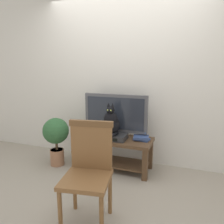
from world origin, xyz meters
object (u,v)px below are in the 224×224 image
tv_stand (113,148)px  media_box (112,136)px  cat (111,122)px  potted_plant (56,135)px  book_stack (141,138)px  wooden_chair (89,165)px  tv (115,114)px

tv_stand → media_box: 0.20m
cat → potted_plant: (-0.85, -0.11, -0.24)m
tv_stand → book_stack: (0.40, 0.04, 0.18)m
media_box → wooden_chair: size_ratio=0.44×
tv → book_stack: bearing=-7.9°
media_box → book_stack: media_box is taller
tv → media_box: 0.33m
wooden_chair → book_stack: 1.17m
tv → media_box: bearing=-91.9°
tv_stand → potted_plant: bearing=-168.4°
tv → book_stack: size_ratio=3.92×
tv_stand → potted_plant: potted_plant is taller
wooden_chair → book_stack: size_ratio=4.04×
wooden_chair → cat: bearing=98.1°
wooden_chair → potted_plant: bearing=137.0°
tv → potted_plant: (-0.85, -0.27, -0.33)m
media_box → cat: 0.21m
cat → wooden_chair: 1.06m
cat → tv_stand: bearing=86.7°
cat → potted_plant: 0.89m
tv → tv_stand: bearing=-90.0°
wooden_chair → book_stack: wooden_chair is taller
book_stack → tv: bearing=172.1°
tv_stand → book_stack: book_stack is taller
cat → book_stack: 0.47m
wooden_chair → book_stack: bearing=77.1°
tv → media_box: tv is taller
media_box → potted_plant: (-0.85, -0.12, -0.04)m
book_stack → potted_plant: 1.27m
tv_stand → media_box: size_ratio=2.64×
tv_stand → tv: bearing=90.0°
book_stack → tv_stand: bearing=-174.5°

